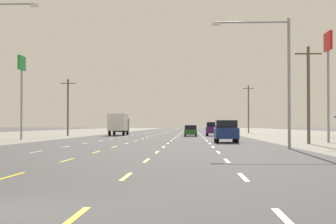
% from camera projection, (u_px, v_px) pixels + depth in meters
% --- Properties ---
extents(ground_plane, '(572.00, 572.00, 0.00)m').
position_uv_depth(ground_plane, '(164.00, 136.00, 75.56)').
color(ground_plane, '#4C4C4F').
extents(lane_markings, '(10.64, 227.60, 0.01)m').
position_uv_depth(lane_markings, '(173.00, 133.00, 114.02)').
color(lane_markings, white).
rests_on(lane_markings, ground).
extents(suv_far_right_nearest, '(1.98, 4.90, 1.98)m').
position_uv_depth(suv_far_right_nearest, '(226.00, 131.00, 48.82)').
color(suv_far_right_nearest, navy).
rests_on(suv_far_right_nearest, ground).
extents(hatchback_inner_right_near, '(1.72, 3.90, 1.54)m').
position_uv_depth(hatchback_inner_right_near, '(191.00, 131.00, 75.24)').
color(hatchback_inner_right_near, '#235B2D').
rests_on(hatchback_inner_right_near, ground).
extents(suv_far_right_mid, '(1.98, 4.90, 1.98)m').
position_uv_depth(suv_far_right_mid, '(213.00, 129.00, 79.36)').
color(suv_far_right_mid, '#4C196B').
rests_on(suv_far_right_mid, ground).
extents(box_truck_far_left_midfar, '(2.40, 7.20, 3.23)m').
position_uv_depth(box_truck_far_left_midfar, '(119.00, 123.00, 82.66)').
color(box_truck_far_left_midfar, '#235B2D').
rests_on(box_truck_far_left_midfar, ground).
extents(sedan_inner_right_far, '(1.80, 4.50, 1.46)m').
position_uv_depth(sedan_inner_right_far, '(190.00, 130.00, 85.63)').
color(sedan_inner_right_far, black).
rests_on(sedan_inner_right_far, ground).
extents(pole_sign_left_row_1, '(0.24, 2.20, 9.02)m').
position_uv_depth(pole_sign_left_row_1, '(22.00, 76.00, 59.37)').
color(pole_sign_left_row_1, gray).
rests_on(pole_sign_left_row_1, ground).
extents(pole_sign_right_row_1, '(0.24, 2.31, 9.83)m').
position_uv_depth(pole_sign_right_row_1, '(328.00, 58.00, 48.96)').
color(pole_sign_right_row_1, gray).
rests_on(pole_sign_right_row_1, ground).
extents(streetlight_right_row_0, '(5.13, 0.26, 8.61)m').
position_uv_depth(streetlight_right_row_0, '(279.00, 70.00, 36.27)').
color(streetlight_right_row_0, gray).
rests_on(streetlight_right_row_0, ground).
extents(utility_pole_right_row_0, '(2.20, 0.26, 8.07)m').
position_uv_depth(utility_pole_right_row_0, '(308.00, 93.00, 45.54)').
color(utility_pole_right_row_0, brown).
rests_on(utility_pole_right_row_0, ground).
extents(utility_pole_left_row_1, '(2.20, 0.26, 8.20)m').
position_uv_depth(utility_pole_left_row_1, '(68.00, 106.00, 79.62)').
color(utility_pole_left_row_1, brown).
rests_on(utility_pole_left_row_1, ground).
extents(utility_pole_right_row_2, '(2.20, 0.26, 9.45)m').
position_uv_depth(utility_pole_right_row_2, '(248.00, 108.00, 109.47)').
color(utility_pole_right_row_2, brown).
rests_on(utility_pole_right_row_2, ground).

